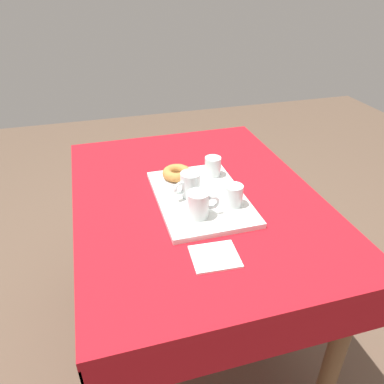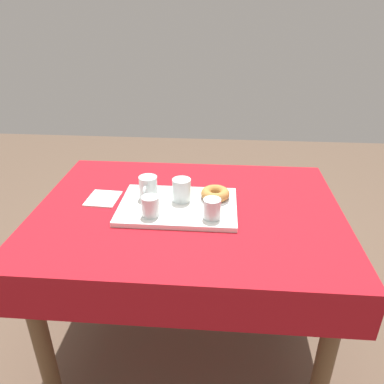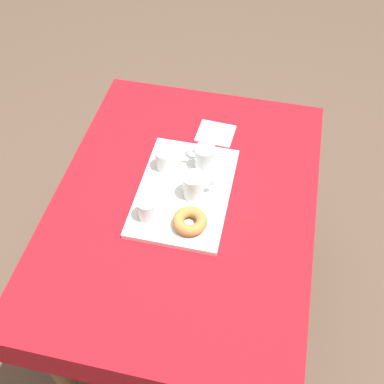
% 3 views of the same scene
% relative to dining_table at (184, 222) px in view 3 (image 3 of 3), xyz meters
% --- Properties ---
extents(ground_plane, '(6.00, 6.00, 0.00)m').
position_rel_dining_table_xyz_m(ground_plane, '(0.00, 0.00, -0.63)').
color(ground_plane, brown).
extents(dining_table, '(1.18, 0.89, 0.75)m').
position_rel_dining_table_xyz_m(dining_table, '(0.00, 0.00, 0.00)').
color(dining_table, '#A8141E').
rests_on(dining_table, ground).
extents(serving_tray, '(0.45, 0.31, 0.02)m').
position_rel_dining_table_xyz_m(serving_tray, '(0.04, 0.01, 0.13)').
color(serving_tray, white).
rests_on(serving_tray, dining_table).
extents(tea_mug_left, '(0.07, 0.11, 0.09)m').
position_rel_dining_table_xyz_m(tea_mug_left, '(0.03, -0.03, 0.18)').
color(tea_mug_left, silver).
rests_on(tea_mug_left, serving_tray).
extents(tea_mug_right, '(0.07, 0.11, 0.09)m').
position_rel_dining_table_xyz_m(tea_mug_right, '(0.16, -0.04, 0.18)').
color(tea_mug_right, silver).
rests_on(tea_mug_right, serving_tray).
extents(water_glass_near, '(0.06, 0.06, 0.08)m').
position_rel_dining_table_xyz_m(water_glass_near, '(0.13, 0.10, 0.17)').
color(water_glass_near, silver).
rests_on(water_glass_near, serving_tray).
extents(water_glass_far, '(0.06, 0.06, 0.08)m').
position_rel_dining_table_xyz_m(water_glass_far, '(-0.10, 0.10, 0.17)').
color(water_glass_far, silver).
rests_on(water_glass_far, serving_tray).
extents(donut_plate_left, '(0.12, 0.12, 0.01)m').
position_rel_dining_table_xyz_m(donut_plate_left, '(-0.10, -0.05, 0.14)').
color(donut_plate_left, silver).
rests_on(donut_plate_left, serving_tray).
extents(sugar_donut_left, '(0.11, 0.11, 0.04)m').
position_rel_dining_table_xyz_m(sugar_donut_left, '(-0.10, -0.05, 0.16)').
color(sugar_donut_left, '#BC7F3D').
rests_on(sugar_donut_left, donut_plate_left).
extents(paper_napkin, '(0.13, 0.14, 0.01)m').
position_rel_dining_table_xyz_m(paper_napkin, '(0.35, -0.05, 0.12)').
color(paper_napkin, white).
rests_on(paper_napkin, dining_table).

